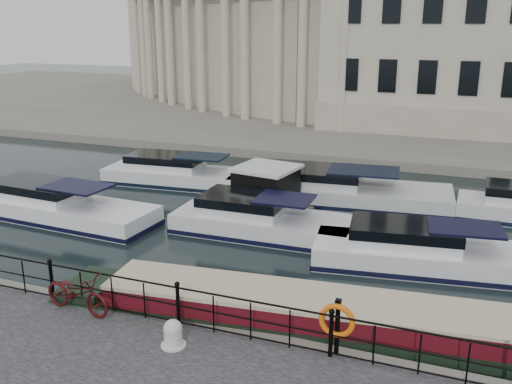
% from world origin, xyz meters
% --- Properties ---
extents(ground_plane, '(160.00, 160.00, 0.00)m').
position_xyz_m(ground_plane, '(0.00, 0.00, 0.00)').
color(ground_plane, black).
rests_on(ground_plane, ground).
extents(far_bank, '(120.00, 42.00, 0.55)m').
position_xyz_m(far_bank, '(0.00, 39.00, 0.28)').
color(far_bank, '#6B665B').
rests_on(far_bank, ground_plane).
extents(railing, '(24.14, 0.14, 1.22)m').
position_xyz_m(railing, '(0.00, -2.25, 1.20)').
color(railing, black).
rests_on(railing, near_quay).
extents(civic_building, '(53.55, 31.84, 16.85)m').
position_xyz_m(civic_building, '(-1.00, 34.71, 7.04)').
color(civic_building, '#ADA38C').
rests_on(civic_building, far_bank).
extents(bicycle, '(2.21, 1.00, 1.12)m').
position_xyz_m(bicycle, '(-2.86, -2.61, 1.11)').
color(bicycle, '#3F0B0C').
rests_on(bicycle, near_quay).
extents(mooring_bollard, '(0.62, 0.62, 0.69)m').
position_xyz_m(mooring_bollard, '(0.36, -3.19, 0.88)').
color(mooring_bollard, silver).
rests_on(mooring_bollard, near_quay).
extents(life_ring_post, '(0.87, 0.22, 1.41)m').
position_xyz_m(life_ring_post, '(4.11, -2.17, 1.43)').
color(life_ring_post, black).
rests_on(life_ring_post, near_quay).
extents(narrowboat, '(16.16, 3.74, 1.58)m').
position_xyz_m(narrowboat, '(3.87, -0.63, 0.37)').
color(narrowboat, black).
rests_on(narrowboat, ground_plane).
extents(harbour_hut, '(3.74, 3.28, 2.21)m').
position_xyz_m(harbour_hut, '(-1.52, 8.46, 0.95)').
color(harbour_hut, '#6B665B').
rests_on(harbour_hut, ground_plane).
extents(cabin_cruisers, '(27.42, 10.37, 1.99)m').
position_xyz_m(cabin_cruisers, '(-0.82, 8.45, 0.37)').
color(cabin_cruisers, white).
rests_on(cabin_cruisers, ground_plane).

